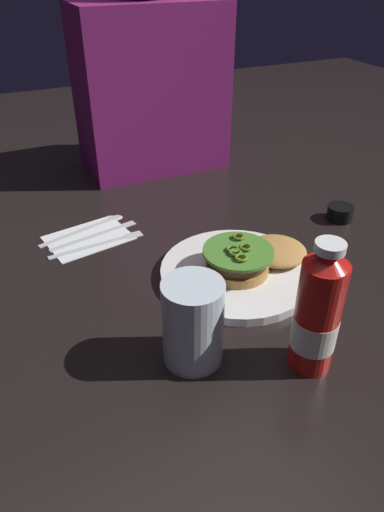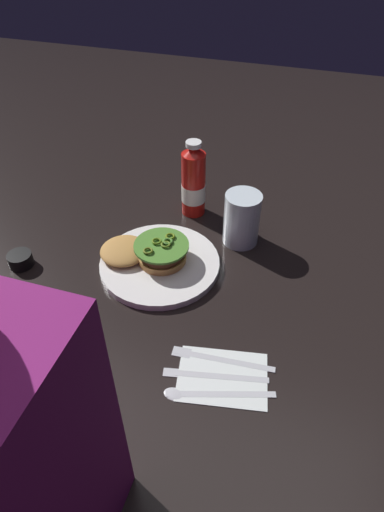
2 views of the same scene
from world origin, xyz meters
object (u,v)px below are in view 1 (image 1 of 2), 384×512
object	(u,v)px
water_glass	(193,323)
condiment_cup	(340,213)
spoon_utensil	(93,224)
diner_person	(150,72)
fork_utensil	(105,241)
ketchup_bottle	(317,315)
butter_knife	(99,232)
napkin	(88,238)
dinner_plate	(236,272)
burger_sandwich	(252,257)

from	to	relation	value
water_glass	condiment_cup	world-z (taller)	water_glass
spoon_utensil	diner_person	xyz separation A→B (m)	(0.25, 0.27, 0.24)
fork_utensil	ketchup_bottle	bearing A→B (deg)	-68.12
butter_knife	diner_person	distance (m)	0.46
napkin	spoon_utensil	xyz separation A→B (m)	(0.02, 0.04, 0.00)
butter_knife	ketchup_bottle	bearing A→B (deg)	-69.65
dinner_plate	condiment_cup	bearing A→B (deg)	16.40
diner_person	water_glass	bearing A→B (deg)	-106.58
burger_sandwich	butter_knife	world-z (taller)	burger_sandwich
dinner_plate	ketchup_bottle	size ratio (longest dim) A/B	1.35
napkin	spoon_utensil	bearing A→B (deg)	63.14
spoon_utensil	butter_knife	bearing A→B (deg)	-86.67
burger_sandwich	napkin	xyz separation A→B (m)	(-0.25, 0.25, -0.04)
water_glass	condiment_cup	distance (m)	0.54
napkin	fork_utensil	world-z (taller)	fork_utensil
water_glass	fork_utensil	bearing A→B (deg)	94.83
napkin	diner_person	bearing A→B (deg)	49.39
dinner_plate	napkin	size ratio (longest dim) A/B	1.70
burger_sandwich	water_glass	distance (m)	0.24
napkin	ketchup_bottle	bearing A→B (deg)	-66.90
ketchup_bottle	spoon_utensil	distance (m)	0.56
dinner_plate	diner_person	world-z (taller)	diner_person
dinner_plate	spoon_utensil	distance (m)	0.35
spoon_utensil	ketchup_bottle	bearing A→B (deg)	-70.84
dinner_plate	burger_sandwich	xyz separation A→B (m)	(0.03, -0.00, 0.03)
water_glass	diner_person	size ratio (longest dim) A/B	0.23
burger_sandwich	water_glass	size ratio (longest dim) A/B	1.58
fork_utensil	water_glass	bearing A→B (deg)	-85.17
butter_knife	burger_sandwich	bearing A→B (deg)	-49.23
condiment_cup	diner_person	bearing A→B (deg)	119.23
ketchup_bottle	spoon_utensil	xyz separation A→B (m)	(-0.18, 0.53, -0.09)
condiment_cup	spoon_utensil	world-z (taller)	condiment_cup
fork_utensil	diner_person	xyz separation A→B (m)	(0.24, 0.35, 0.24)
butter_knife	fork_utensil	bearing A→B (deg)	-88.72
fork_utensil	butter_knife	size ratio (longest dim) A/B	1.02
condiment_cup	burger_sandwich	bearing A→B (deg)	-161.41
dinner_plate	fork_utensil	size ratio (longest dim) A/B	1.41
ketchup_bottle	fork_utensil	world-z (taller)	ketchup_bottle
spoon_utensil	diner_person	bearing A→B (deg)	47.52
condiment_cup	napkin	world-z (taller)	condiment_cup
water_glass	fork_utensil	world-z (taller)	water_glass
napkin	water_glass	bearing A→B (deg)	-81.93
fork_utensil	butter_knife	distance (m)	0.04
burger_sandwich	water_glass	world-z (taller)	water_glass
burger_sandwich	napkin	size ratio (longest dim) A/B	1.28
burger_sandwich	fork_utensil	distance (m)	0.31
burger_sandwich	diner_person	xyz separation A→B (m)	(0.02, 0.56, 0.21)
dinner_plate	burger_sandwich	world-z (taller)	burger_sandwich
dinner_plate	condiment_cup	xyz separation A→B (m)	(0.31, 0.09, 0.01)
burger_sandwich	fork_utensil	bearing A→B (deg)	135.44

